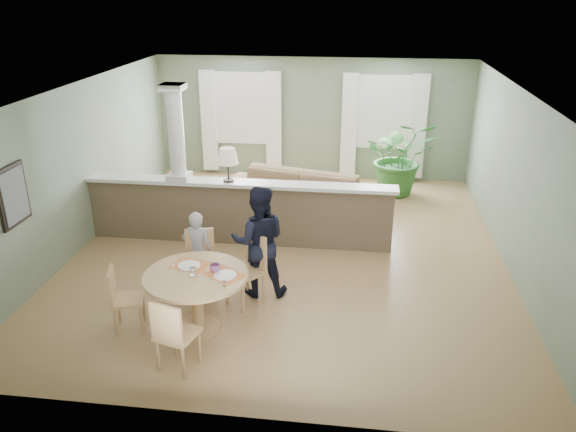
# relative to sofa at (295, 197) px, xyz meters

# --- Properties ---
(ground) EXTENTS (8.00, 8.00, 0.00)m
(ground) POSITION_rel_sofa_xyz_m (0.08, -1.40, -0.42)
(ground) COLOR tan
(ground) RESTS_ON ground
(room_shell) EXTENTS (7.02, 8.02, 2.71)m
(room_shell) POSITION_rel_sofa_xyz_m (0.05, -0.77, 1.39)
(room_shell) COLOR gray
(room_shell) RESTS_ON ground
(pony_wall) EXTENTS (5.32, 0.38, 2.70)m
(pony_wall) POSITION_rel_sofa_xyz_m (-0.91, -1.20, 0.28)
(pony_wall) COLOR brown
(pony_wall) RESTS_ON ground
(sofa) EXTENTS (3.08, 1.82, 0.84)m
(sofa) POSITION_rel_sofa_xyz_m (0.00, 0.00, 0.00)
(sofa) COLOR brown
(sofa) RESTS_ON ground
(houseplant) EXTENTS (1.57, 1.40, 1.62)m
(houseplant) POSITION_rel_sofa_xyz_m (2.03, 1.64, 0.39)
(houseplant) COLOR #296227
(houseplant) RESTS_ON ground
(dining_table) EXTENTS (1.32, 1.32, 0.90)m
(dining_table) POSITION_rel_sofa_xyz_m (-0.79, -3.87, 0.21)
(dining_table) COLOR tan
(dining_table) RESTS_ON ground
(chair_far_boy) EXTENTS (0.53, 0.53, 0.95)m
(chair_far_boy) POSITION_rel_sofa_xyz_m (-1.01, -2.94, 0.10)
(chair_far_boy) COLOR tan
(chair_far_boy) RESTS_ON ground
(chair_far_man) EXTENTS (0.64, 0.64, 1.01)m
(chair_far_man) POSITION_rel_sofa_xyz_m (-0.27, -3.09, 0.13)
(chair_far_man) COLOR tan
(chair_far_man) RESTS_ON ground
(chair_near) EXTENTS (0.52, 0.52, 0.93)m
(chair_near) POSITION_rel_sofa_xyz_m (-0.82, -4.74, 0.09)
(chair_near) COLOR tan
(chair_near) RESTS_ON ground
(chair_side) EXTENTS (0.49, 0.49, 0.87)m
(chair_side) POSITION_rel_sofa_xyz_m (-1.74, -4.00, 0.06)
(chair_side) COLOR tan
(chair_side) RESTS_ON ground
(child_person) EXTENTS (0.45, 0.31, 1.21)m
(child_person) POSITION_rel_sofa_xyz_m (-1.08, -2.83, 0.18)
(child_person) COLOR #99999E
(child_person) RESTS_ON ground
(man_person) EXTENTS (0.87, 0.73, 1.63)m
(man_person) POSITION_rel_sofa_xyz_m (-0.17, -2.86, 0.40)
(man_person) COLOR black
(man_person) RESTS_ON ground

